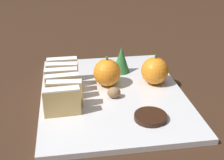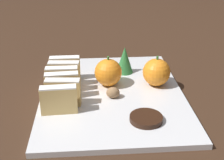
{
  "view_description": "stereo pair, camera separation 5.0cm",
  "coord_description": "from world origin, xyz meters",
  "px_view_note": "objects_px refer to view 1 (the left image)",
  "views": [
    {
      "loc": [
        -0.1,
        -0.64,
        0.36
      ],
      "look_at": [
        0.0,
        0.0,
        0.04
      ],
      "focal_mm": 50.0,
      "sensor_mm": 36.0,
      "label": 1
    },
    {
      "loc": [
        -0.05,
        -0.64,
        0.36
      ],
      "look_at": [
        0.0,
        0.0,
        0.04
      ],
      "focal_mm": 50.0,
      "sensor_mm": 36.0,
      "label": 2
    }
  ],
  "objects_px": {
    "orange_near": "(155,71)",
    "orange_far": "(107,73)",
    "walnut": "(113,93)",
    "chocolate_cookie": "(151,117)"
  },
  "relations": [
    {
      "from": "orange_far",
      "to": "chocolate_cookie",
      "type": "distance_m",
      "value": 0.18
    },
    {
      "from": "orange_near",
      "to": "chocolate_cookie",
      "type": "bearing_deg",
      "value": -108.13
    },
    {
      "from": "chocolate_cookie",
      "to": "orange_near",
      "type": "bearing_deg",
      "value": 71.87
    },
    {
      "from": "orange_near",
      "to": "walnut",
      "type": "height_order",
      "value": "orange_near"
    },
    {
      "from": "walnut",
      "to": "orange_near",
      "type": "bearing_deg",
      "value": 26.81
    },
    {
      "from": "orange_far",
      "to": "orange_near",
      "type": "bearing_deg",
      "value": -4.03
    },
    {
      "from": "walnut",
      "to": "chocolate_cookie",
      "type": "xyz_separation_m",
      "value": [
        0.06,
        -0.1,
        -0.01
      ]
    },
    {
      "from": "orange_near",
      "to": "orange_far",
      "type": "bearing_deg",
      "value": 175.97
    },
    {
      "from": "orange_far",
      "to": "walnut",
      "type": "xyz_separation_m",
      "value": [
        0.0,
        -0.06,
        -0.02
      ]
    },
    {
      "from": "orange_near",
      "to": "orange_far",
      "type": "xyz_separation_m",
      "value": [
        -0.12,
        0.01,
        -0.0
      ]
    }
  ]
}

